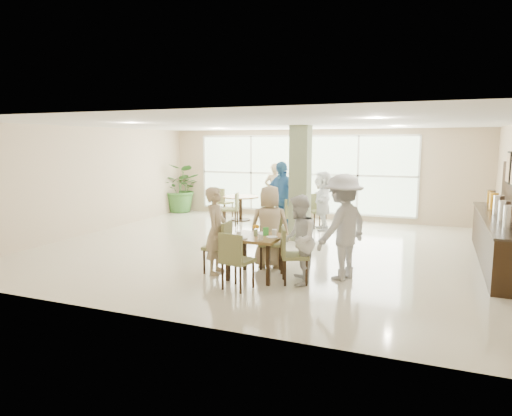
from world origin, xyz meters
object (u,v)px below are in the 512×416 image
at_px(buffet_counter, 499,236).
at_px(teen_standing, 343,227).
at_px(round_table_left, 241,202).
at_px(adult_b, 323,200).
at_px(potted_plant, 182,188).
at_px(teen_right, 298,240).
at_px(teen_left, 216,231).
at_px(adult_a, 281,198).
at_px(round_table_right, 290,208).
at_px(adult_standing, 275,192).
at_px(main_table, 256,242).
at_px(teen_far, 270,227).

bearing_deg(buffet_counter, teen_standing, -140.72).
bearing_deg(round_table_left, adult_b, -12.13).
height_order(potted_plant, teen_right, potted_plant).
distance_m(round_table_left, teen_left, 5.82).
height_order(buffet_counter, adult_a, buffet_counter).
xyz_separation_m(round_table_right, adult_b, (0.91, 0.10, 0.25)).
bearing_deg(adult_a, round_table_left, 161.03).
bearing_deg(buffet_counter, teen_right, -140.01).
xyz_separation_m(teen_standing, adult_b, (-1.42, 4.38, -0.12)).
height_order(round_table_left, adult_standing, adult_standing).
bearing_deg(adult_a, buffet_counter, 8.46).
relative_size(main_table, teen_standing, 0.48).
height_order(buffet_counter, teen_left, buffet_counter).
xyz_separation_m(main_table, round_table_right, (-0.89, 4.77, -0.08)).
xyz_separation_m(round_table_left, teen_standing, (4.14, -4.96, 0.35)).
bearing_deg(round_table_left, adult_a, -40.71).
height_order(teen_left, teen_standing, teen_standing).
bearing_deg(teen_left, adult_a, -8.43).
distance_m(potted_plant, adult_b, 5.48).
bearing_deg(potted_plant, round_table_left, -17.30).
bearing_deg(main_table, teen_far, 90.47).
relative_size(main_table, buffet_counter, 0.19).
distance_m(teen_standing, adult_a, 4.05).
bearing_deg(potted_plant, teen_left, -54.31).
distance_m(buffet_counter, teen_far, 4.56).
bearing_deg(teen_right, buffet_counter, 114.72).
relative_size(buffet_counter, teen_standing, 2.53).
bearing_deg(teen_right, adult_b, 173.84).
bearing_deg(teen_standing, teen_left, -50.87).
height_order(potted_plant, teen_far, potted_plant).
bearing_deg(buffet_counter, adult_standing, 151.44).
bearing_deg(potted_plant, teen_standing, -40.63).
distance_m(main_table, adult_b, 4.87).
relative_size(teen_left, teen_standing, 0.86).
height_order(teen_standing, adult_a, adult_a).
bearing_deg(teen_standing, round_table_right, -125.69).
relative_size(adult_b, adult_standing, 0.92).
height_order(buffet_counter, potted_plant, buffet_counter).
distance_m(teen_left, adult_standing, 5.97).
xyz_separation_m(teen_left, adult_standing, (-0.96, 5.89, 0.09)).
height_order(teen_far, adult_a, adult_a).
height_order(round_table_left, teen_right, teen_right).
bearing_deg(teen_right, round_table_right, -175.93).
xyz_separation_m(main_table, adult_standing, (-1.73, 5.86, 0.24)).
xyz_separation_m(buffet_counter, potted_plant, (-9.40, 3.58, 0.28)).
distance_m(teen_left, adult_b, 4.96).
distance_m(round_table_left, potted_plant, 2.72).
height_order(round_table_left, buffet_counter, buffet_counter).
xyz_separation_m(main_table, adult_a, (-0.84, 3.85, 0.31)).
xyz_separation_m(teen_right, adult_a, (-1.65, 3.94, 0.19)).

